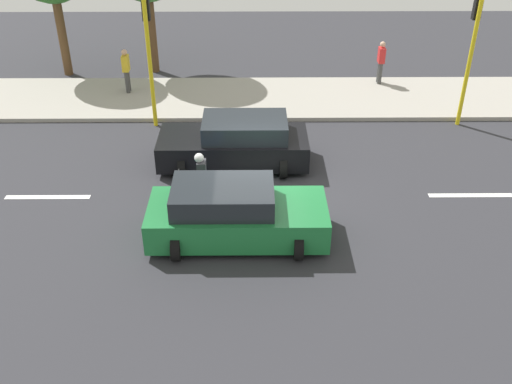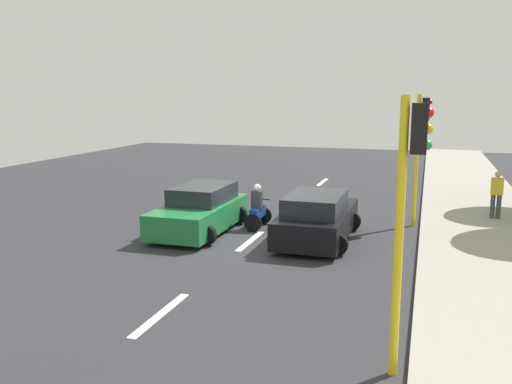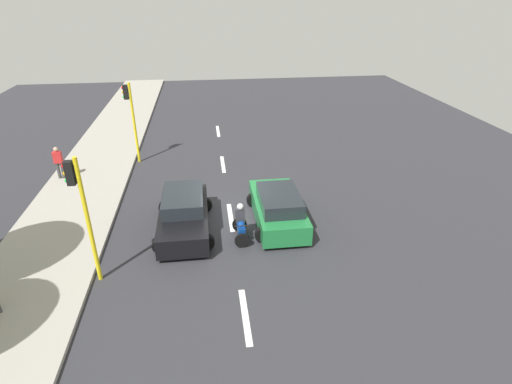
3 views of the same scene
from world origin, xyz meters
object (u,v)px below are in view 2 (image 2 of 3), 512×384
Objects in this scene: traffic_light_corner at (420,141)px; traffic_light_midblock at (407,198)px; pedestrian_near_signal at (497,193)px; car_green at (200,210)px; motorcycle at (258,209)px; car_black at (317,218)px.

traffic_light_midblock is (0.00, -10.64, 0.00)m from traffic_light_corner.
traffic_light_corner is (-2.66, -1.42, 1.87)m from pedestrian_near_signal.
traffic_light_corner is at bearing -151.84° from pedestrian_near_signal.
traffic_light_corner reaches higher than pedestrian_near_signal.
car_green is 1.97m from motorcycle.
car_black is 2.68× the size of pedestrian_near_signal.
motorcycle is at bearing -159.69° from traffic_light_corner.
traffic_light_corner reaches higher than car_green.
pedestrian_near_signal is 3.55m from traffic_light_corner.
car_green is 0.99× the size of traffic_light_midblock.
traffic_light_corner is (5.13, 1.90, 2.29)m from motorcycle.
pedestrian_near_signal is 0.38× the size of traffic_light_midblock.
traffic_light_corner is (6.80, 2.93, 2.22)m from car_green.
pedestrian_near_signal is at bearing 23.10° from motorcycle.
motorcycle is at bearing 120.41° from traffic_light_midblock.
pedestrian_near_signal is at bearing 37.81° from car_black.
motorcycle reaches higher than car_green.
motorcycle is at bearing 31.66° from car_green.
pedestrian_near_signal is (5.56, 4.31, 0.35)m from car_black.
motorcycle is at bearing -156.90° from pedestrian_near_signal.
traffic_light_midblock is (2.90, -7.75, 2.22)m from car_black.
car_green is at bearing 131.43° from traffic_light_midblock.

